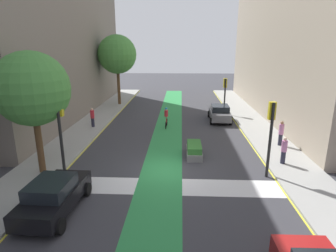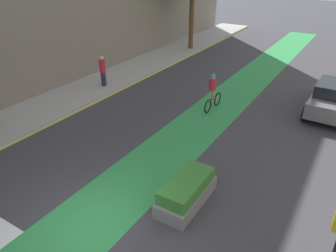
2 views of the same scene
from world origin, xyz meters
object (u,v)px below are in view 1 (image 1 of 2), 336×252
(street_tree_near, at_px, (32,89))
(traffic_signal_near_left, at_px, (60,124))
(traffic_signal_far_right, at_px, (225,90))
(street_tree_far, at_px, (117,54))
(pedestrian_sidewalk_left_a, at_px, (92,117))
(car_grey_right_far, at_px, (220,113))
(pedestrian_sidewalk_right_b, at_px, (284,150))
(cyclist_in_lane, at_px, (166,117))
(car_black_left_near, at_px, (54,195))
(median_planter, at_px, (194,150))
(traffic_signal_near_right, at_px, (271,125))
(pedestrian_sidewalk_right_a, at_px, (281,133))

(street_tree_near, bearing_deg, traffic_signal_near_left, -14.30)
(traffic_signal_far_right, bearing_deg, street_tree_far, 159.30)
(pedestrian_sidewalk_left_a, xyz_separation_m, street_tree_far, (0.21, 10.08, 5.04))
(traffic_signal_far_right, bearing_deg, car_grey_right_far, -107.64)
(traffic_signal_near_left, height_order, pedestrian_sidewalk_right_b, traffic_signal_near_left)
(traffic_signal_far_right, xyz_separation_m, pedestrian_sidewalk_left_a, (-12.29, -5.52, -1.69))
(car_grey_right_far, height_order, pedestrian_sidewalk_right_b, pedestrian_sidewalk_right_b)
(traffic_signal_far_right, height_order, cyclist_in_lane, traffic_signal_far_right)
(car_black_left_near, relative_size, street_tree_near, 0.64)
(traffic_signal_near_left, height_order, median_planter, traffic_signal_near_left)
(traffic_signal_far_right, bearing_deg, pedestrian_sidewalk_right_b, -82.46)
(traffic_signal_near_right, bearing_deg, traffic_signal_far_right, 91.18)
(traffic_signal_far_right, height_order, pedestrian_sidewalk_right_b, traffic_signal_far_right)
(pedestrian_sidewalk_left_a, distance_m, street_tree_near, 9.96)
(traffic_signal_far_right, relative_size, pedestrian_sidewalk_right_b, 2.29)
(car_grey_right_far, distance_m, street_tree_far, 14.30)
(traffic_signal_near_right, height_order, pedestrian_sidewalk_right_b, traffic_signal_near_right)
(pedestrian_sidewalk_left_a, bearing_deg, pedestrian_sidewalk_right_a, -15.43)
(car_grey_right_far, xyz_separation_m, pedestrian_sidewalk_right_a, (3.40, -7.22, 0.27))
(car_black_left_near, xyz_separation_m, street_tree_far, (-2.07, 22.98, 5.26))
(car_grey_right_far, bearing_deg, traffic_signal_far_right, 72.36)
(car_grey_right_far, bearing_deg, traffic_signal_near_right, -84.92)
(pedestrian_sidewalk_right_b, height_order, street_tree_near, street_tree_near)
(traffic_signal_far_right, xyz_separation_m, car_black_left_near, (-10.02, -18.41, -1.90))
(traffic_signal_far_right, relative_size, median_planter, 1.71)
(street_tree_far, bearing_deg, cyclist_in_lane, -56.76)
(cyclist_in_lane, xyz_separation_m, street_tree_near, (-6.57, -9.70, 3.89))
(traffic_signal_near_left, xyz_separation_m, pedestrian_sidewalk_left_a, (-1.40, 9.57, -2.09))
(traffic_signal_near_left, distance_m, pedestrian_sidewalk_right_b, 12.96)
(traffic_signal_far_right, xyz_separation_m, pedestrian_sidewalk_right_b, (1.71, -12.91, -1.70))
(traffic_signal_near_right, bearing_deg, cyclist_in_lane, 123.11)
(pedestrian_sidewalk_left_a, relative_size, street_tree_far, 0.21)
(cyclist_in_lane, distance_m, street_tree_far, 12.52)
(traffic_signal_near_right, relative_size, traffic_signal_near_left, 0.95)
(median_planter, bearing_deg, car_black_left_near, -133.23)
(car_grey_right_far, relative_size, median_planter, 1.89)
(traffic_signal_near_right, distance_m, pedestrian_sidewalk_right_a, 5.61)
(traffic_signal_far_right, xyz_separation_m, median_planter, (-3.62, -11.61, -2.30))
(street_tree_near, relative_size, median_planter, 2.99)
(car_grey_right_far, relative_size, cyclist_in_lane, 2.29)
(street_tree_near, height_order, median_planter, street_tree_near)
(pedestrian_sidewalk_right_a, height_order, street_tree_far, street_tree_far)
(traffic_signal_near_right, relative_size, street_tree_far, 0.51)
(traffic_signal_near_right, xyz_separation_m, street_tree_far, (-12.38, 18.94, 3.10))
(pedestrian_sidewalk_left_a, bearing_deg, street_tree_far, 88.83)
(car_black_left_near, relative_size, pedestrian_sidewalk_right_a, 2.37)
(traffic_signal_near_right, height_order, street_tree_far, street_tree_far)
(pedestrian_sidewalk_left_a, bearing_deg, car_black_left_near, -80.00)
(car_grey_right_far, bearing_deg, pedestrian_sidewalk_right_b, -76.73)
(traffic_signal_near_right, relative_size, car_grey_right_far, 0.99)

